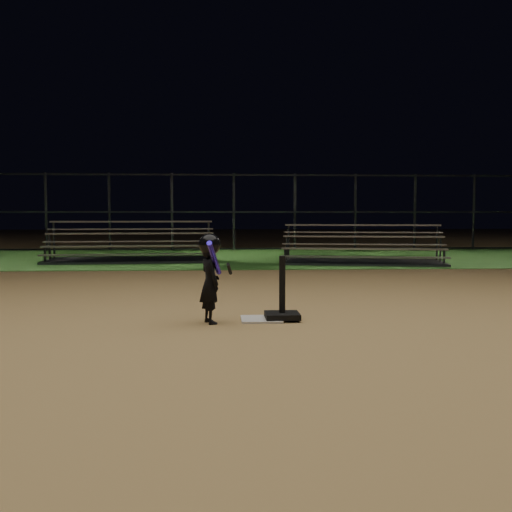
{
  "coord_description": "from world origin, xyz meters",
  "views": [
    {
      "loc": [
        -0.46,
        -6.63,
        1.18
      ],
      "look_at": [
        0.0,
        1.0,
        0.65
      ],
      "focal_mm": 42.25,
      "sensor_mm": 36.0,
      "label": 1
    }
  ],
  "objects": [
    {
      "name": "grass_strip",
      "position": [
        0.0,
        10.0,
        0.01
      ],
      "size": [
        60.0,
        8.0,
        0.01
      ],
      "primitive_type": "cube",
      "color": "#26561C",
      "rests_on": "ground"
    },
    {
      "name": "bleacher_left",
      "position": [
        -2.68,
        8.56,
        0.21
      ],
      "size": [
        4.25,
        2.31,
        1.01
      ],
      "rotation": [
        0.0,
        0.0,
        0.08
      ],
      "color": "#A2A2A6",
      "rests_on": "ground"
    },
    {
      "name": "ground",
      "position": [
        0.0,
        0.0,
        0.0
      ],
      "size": [
        80.0,
        80.0,
        0.0
      ],
      "primitive_type": "plane",
      "color": "#A8824C",
      "rests_on": "ground"
    },
    {
      "name": "home_plate",
      "position": [
        0.0,
        0.0,
        0.01
      ],
      "size": [
        0.45,
        0.45,
        0.02
      ],
      "primitive_type": "cube",
      "color": "beige",
      "rests_on": "ground"
    },
    {
      "name": "bleacher_right",
      "position": [
        2.95,
        7.59,
        0.19
      ],
      "size": [
        4.08,
        2.54,
        0.93
      ],
      "rotation": [
        0.0,
        0.0,
        -0.19
      ],
      "color": "#ADADB2",
      "rests_on": "ground"
    },
    {
      "name": "child_batter",
      "position": [
        -0.57,
        -0.15,
        0.52
      ],
      "size": [
        0.4,
        0.6,
        0.98
      ],
      "rotation": [
        0.0,
        0.0,
        1.94
      ],
      "color": "black",
      "rests_on": "ground"
    },
    {
      "name": "backstop_fence",
      "position": [
        0.0,
        13.0,
        1.25
      ],
      "size": [
        20.08,
        0.08,
        2.5
      ],
      "color": "#38383D",
      "rests_on": "ground"
    },
    {
      "name": "batting_tee",
      "position": [
        0.23,
        -0.0,
        0.15
      ],
      "size": [
        0.38,
        0.38,
        0.7
      ],
      "color": "black",
      "rests_on": "home_plate"
    }
  ]
}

